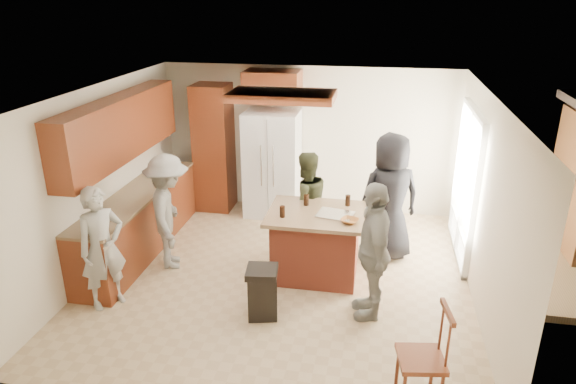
% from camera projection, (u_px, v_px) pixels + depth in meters
% --- Properties ---
extents(person_front_left, '(0.67, 0.70, 1.55)m').
position_uv_depth(person_front_left, '(102.00, 248.00, 6.13)').
color(person_front_left, '#9A9991').
rests_on(person_front_left, ground).
extents(person_behind_left, '(0.89, 0.80, 1.55)m').
position_uv_depth(person_behind_left, '(305.00, 203.00, 7.41)').
color(person_behind_left, '#333720').
rests_on(person_behind_left, ground).
extents(person_behind_right, '(1.07, 0.91, 1.86)m').
position_uv_depth(person_behind_right, '(389.00, 198.00, 7.20)').
color(person_behind_right, black).
rests_on(person_behind_right, ground).
extents(person_side_right, '(0.65, 1.05, 1.68)m').
position_uv_depth(person_side_right, '(373.00, 251.00, 5.91)').
color(person_side_right, gray).
rests_on(person_side_right, ground).
extents(person_counter, '(0.82, 1.16, 1.63)m').
position_uv_depth(person_counter, '(169.00, 212.00, 7.03)').
color(person_counter, gray).
rests_on(person_counter, ground).
extents(left_cabinetry, '(0.64, 3.00, 2.30)m').
position_uv_depth(left_cabinetry, '(133.00, 190.00, 7.39)').
color(left_cabinetry, maroon).
rests_on(left_cabinetry, ground).
extents(back_wall_units, '(1.80, 0.60, 2.45)m').
position_uv_depth(back_wall_units, '(228.00, 133.00, 8.74)').
color(back_wall_units, maroon).
rests_on(back_wall_units, ground).
extents(refrigerator, '(0.90, 0.76, 1.80)m').
position_uv_depth(refrigerator, '(272.00, 164.00, 8.71)').
color(refrigerator, white).
rests_on(refrigerator, ground).
extents(kitchen_island, '(1.28, 1.03, 0.93)m').
position_uv_depth(kitchen_island, '(316.00, 243.00, 6.89)').
color(kitchen_island, '#A8402B').
rests_on(kitchen_island, ground).
extents(island_items, '(1.04, 0.72, 0.15)m').
position_uv_depth(island_items, '(333.00, 213.00, 6.61)').
color(island_items, silver).
rests_on(island_items, kitchen_island).
extents(trash_bin, '(0.41, 0.41, 0.63)m').
position_uv_depth(trash_bin, '(262.00, 292.00, 6.07)').
color(trash_bin, black).
rests_on(trash_bin, ground).
extents(spindle_chair, '(0.48, 0.48, 0.99)m').
position_uv_depth(spindle_chair, '(423.00, 359.00, 4.76)').
color(spindle_chair, maroon).
rests_on(spindle_chair, ground).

